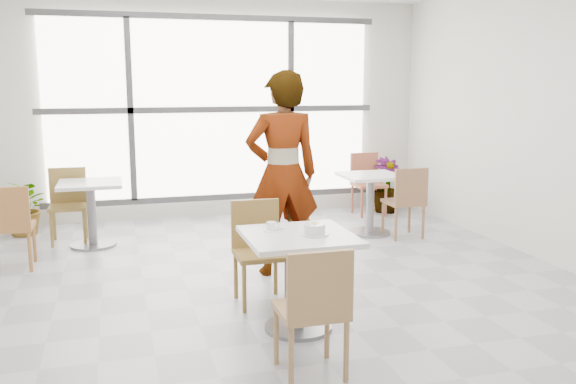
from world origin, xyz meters
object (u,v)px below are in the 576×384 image
object	(u,v)px
chair_far	(258,244)
plant_right	(387,185)
bg_chair_left_far	(68,200)
bg_chair_right_near	(407,198)
oatmeal_bowl	(315,229)
main_table	(299,263)
plant_left	(26,207)
chair_near	(314,304)
bg_chair_left_near	(10,222)
bg_table_left	(91,205)
coffee_cup	(272,227)
bg_chair_right_far	(367,179)
person	(282,174)
bg_table_right	(370,195)

from	to	relation	value
chair_far	plant_right	xyz separation A→B (m)	(2.63, 3.06, -0.10)
bg_chair_left_far	bg_chair_right_near	bearing A→B (deg)	-14.11
oatmeal_bowl	bg_chair_right_near	xyz separation A→B (m)	(1.95, 2.34, -0.29)
bg_chair_right_near	main_table	bearing A→B (deg)	48.05
chair_far	plant_left	size ratio (longest dim) A/B	1.25
main_table	chair_near	xyz separation A→B (m)	(-0.14, -0.80, -0.02)
plant_left	plant_right	xyz separation A→B (m)	(4.87, 0.04, 0.05)
plant_left	bg_chair_left_far	bearing A→B (deg)	-40.15
chair_far	oatmeal_bowl	xyz separation A→B (m)	(0.26, -0.76, 0.29)
plant_left	plant_right	world-z (taller)	plant_right
chair_near	bg_chair_left_near	distance (m)	3.71
chair_near	bg_chair_right_near	bearing A→B (deg)	-125.43
main_table	bg_table_left	xyz separation A→B (m)	(-1.58, 2.96, -0.04)
bg_chair_right_near	plant_left	world-z (taller)	bg_chair_right_near
oatmeal_bowl	coffee_cup	bearing A→B (deg)	142.65
bg_chair_right_far	plant_left	distance (m)	4.54
coffee_cup	plant_right	world-z (taller)	coffee_cup
bg_chair_right_far	coffee_cup	bearing A→B (deg)	-123.02
oatmeal_bowl	bg_chair_left_near	world-z (taller)	bg_chair_left_near
chair_near	bg_chair_right_far	size ratio (longest dim) A/B	1.00
bg_chair_left_near	bg_chair_right_near	size ratio (longest dim) A/B	1.00
coffee_cup	bg_chair_right_far	bearing A→B (deg)	56.98
bg_chair_right_near	bg_chair_right_far	xyz separation A→B (m)	(0.10, 1.44, 0.00)
bg_chair_right_near	plant_right	bearing A→B (deg)	-106.16
main_table	bg_chair_left_far	xyz separation A→B (m)	(-1.85, 3.27, -0.02)
chair_near	plant_left	xyz separation A→B (m)	(-2.25, 4.51, -0.15)
oatmeal_bowl	person	xyz separation A→B (m)	(0.15, 1.44, 0.20)
coffee_cup	chair_far	bearing A→B (deg)	88.18
bg_table_right	bg_chair_left_far	size ratio (longest dim) A/B	0.86
main_table	bg_chair_left_near	distance (m)	3.20
main_table	bg_chair_left_near	bearing A→B (deg)	136.81
bg_table_right	plant_right	size ratio (longest dim) A/B	0.94
bg_table_right	chair_near	bearing A→B (deg)	-118.62
chair_near	bg_table_right	distance (m)	3.89
bg_table_left	bg_table_right	size ratio (longest dim) A/B	1.00
bg_table_left	bg_chair_right_near	bearing A→B (deg)	-10.43
chair_far	bg_table_right	size ratio (longest dim) A/B	1.16
plant_left	chair_near	bearing A→B (deg)	-63.51
bg_table_left	bg_chair_left_far	xyz separation A→B (m)	(-0.27, 0.31, 0.01)
chair_far	bg_table_right	bearing A→B (deg)	45.64
chair_far	oatmeal_bowl	size ratio (longest dim) A/B	4.14
chair_near	plant_right	size ratio (longest dim) A/B	1.09
bg_chair_right_far	person	bearing A→B (deg)	-129.06
bg_chair_right_near	plant_left	bearing A→B (deg)	-17.86
chair_far	oatmeal_bowl	bearing A→B (deg)	-71.25
oatmeal_bowl	person	bearing A→B (deg)	84.11
chair_near	bg_chair_left_far	xyz separation A→B (m)	(-1.72, 4.06, 0.00)
coffee_cup	bg_chair_right_near	world-z (taller)	bg_chair_right_near
chair_near	bg_chair_right_near	xyz separation A→B (m)	(2.19, 3.08, 0.00)
chair_far	person	size ratio (longest dim) A/B	0.44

